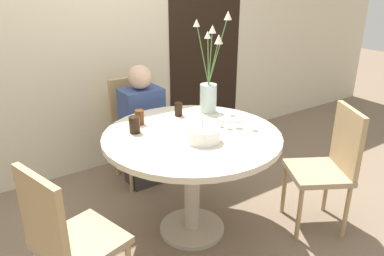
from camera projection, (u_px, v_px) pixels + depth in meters
ground_plane at (192, 229)px, 2.79m from camera, size 16.00×16.00×0.00m
wall_back at (106, 31)px, 3.36m from camera, size 8.00×0.05×2.60m
doorway_panel at (206, 50)px, 4.01m from camera, size 0.90×0.01×2.05m
dining_table at (192, 152)px, 2.55m from camera, size 1.19×1.19×0.78m
chair_near_front at (135, 123)px, 3.37m from camera, size 0.42×0.42×0.92m
chair_left_flank at (66, 237)px, 1.90m from camera, size 0.49×0.49×0.92m
chair_right_flank at (330, 162)px, 2.66m from camera, size 0.55×0.55×0.92m
birthday_cake at (203, 134)px, 2.37m from camera, size 0.22×0.22×0.14m
flower_vase at (209, 85)px, 2.81m from camera, size 0.25×0.29×0.76m
side_plate at (232, 117)px, 2.77m from camera, size 0.21×0.21×0.01m
drink_glass_0 at (135, 125)px, 2.49m from camera, size 0.07×0.07×0.11m
drink_glass_1 at (140, 117)px, 2.64m from camera, size 0.06×0.06×0.10m
drink_glass_2 at (178, 109)px, 2.80m from camera, size 0.06×0.06×0.10m
person_guest at (143, 130)px, 3.25m from camera, size 0.34×0.24×1.08m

